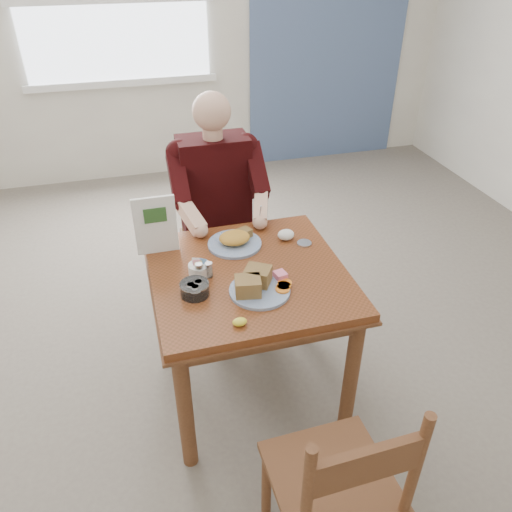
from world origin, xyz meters
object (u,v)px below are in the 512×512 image
object	(u,v)px
chair_far	(217,237)
chair_near	(337,488)
far_plate	(235,240)
table	(249,290)
near_plate	(257,285)
diner	(217,195)

from	to	relation	value
chair_far	chair_near	size ratio (longest dim) A/B	1.00
chair_near	far_plate	size ratio (longest dim) A/B	2.66
table	near_plate	size ratio (longest dim) A/B	2.70
table	chair_far	xyz separation A→B (m)	(0.00, 0.80, -0.16)
chair_far	diner	distance (m)	0.34
near_plate	far_plate	distance (m)	0.40
far_plate	chair_near	bearing A→B (deg)	-86.98
table	far_plate	xyz separation A→B (m)	(-0.00, 0.25, 0.14)
near_plate	far_plate	bearing A→B (deg)	90.65
chair_far	far_plate	bearing A→B (deg)	-90.51
diner	near_plate	world-z (taller)	diner
chair_far	chair_near	xyz separation A→B (m)	(0.06, -1.76, 0.00)
far_plate	chair_far	bearing A→B (deg)	89.49
table	near_plate	distance (m)	0.21
chair_near	diner	bearing A→B (deg)	92.03
chair_far	near_plate	world-z (taller)	chair_far
near_plate	table	bearing A→B (deg)	89.86
chair_far	diner	world-z (taller)	diner
table	diner	bearing A→B (deg)	90.00
diner	near_plate	distance (m)	0.86
chair_near	near_plate	bearing A→B (deg)	94.19
diner	chair_far	bearing A→B (deg)	90.01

